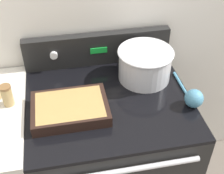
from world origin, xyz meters
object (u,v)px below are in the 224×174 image
at_px(casserole_dish, 70,108).
at_px(mixing_bowl, 145,63).
at_px(ladle, 193,98).
at_px(spice_jar_brown_cap, 7,95).

bearing_deg(casserole_dish, mixing_bowl, 25.92).
bearing_deg(ladle, mixing_bowl, 124.26).
bearing_deg(mixing_bowl, spice_jar_brown_cap, -172.21).
xyz_separation_m(mixing_bowl, spice_jar_brown_cap, (-0.68, -0.09, -0.03)).
distance_m(mixing_bowl, spice_jar_brown_cap, 0.68).
bearing_deg(mixing_bowl, casserole_dish, -154.08).
height_order(casserole_dish, ladle, ladle).
height_order(mixing_bowl, ladle, mixing_bowl).
bearing_deg(spice_jar_brown_cap, mixing_bowl, 7.79).
relative_size(casserole_dish, spice_jar_brown_cap, 3.20).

